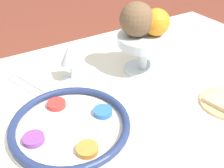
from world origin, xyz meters
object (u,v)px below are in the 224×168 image
at_px(seder_plate, 70,125).
at_px(coconut, 137,19).
at_px(wine_glass, 70,56).
at_px(fruit_stand, 144,44).
at_px(orange_fruit, 156,22).

bearing_deg(seder_plate, coconut, 26.75).
bearing_deg(wine_glass, fruit_stand, -16.71).
xyz_separation_m(seder_plate, fruit_stand, (0.33, 0.14, 0.08)).
relative_size(wine_glass, orange_fruit, 1.48).
height_order(orange_fruit, coconut, coconut).
distance_m(seder_plate, fruit_stand, 0.37).
bearing_deg(orange_fruit, fruit_stand, 155.07).
bearing_deg(coconut, fruit_stand, -30.65).
distance_m(fruit_stand, orange_fruit, 0.08).
xyz_separation_m(fruit_stand, coconut, (-0.02, 0.01, 0.08)).
distance_m(wine_glass, orange_fruit, 0.29).
bearing_deg(seder_plate, fruit_stand, 22.87).
xyz_separation_m(wine_glass, orange_fruit, (0.26, -0.08, 0.08)).
bearing_deg(coconut, wine_glass, 165.14).
xyz_separation_m(orange_fruit, coconut, (-0.05, 0.03, 0.01)).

